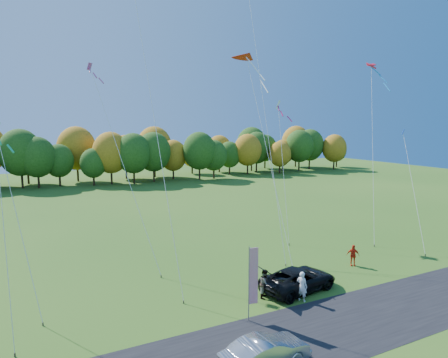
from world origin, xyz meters
name	(u,v)px	position (x,y,z in m)	size (l,w,h in m)	color
ground	(268,304)	(0.00, 0.00, 0.00)	(160.00, 160.00, 0.00)	#2A5817
asphalt_strip	(310,334)	(0.00, -4.00, 0.01)	(90.00, 6.00, 0.01)	black
tree_line	(103,184)	(0.00, 55.00, 0.00)	(116.00, 12.00, 10.00)	#1E4711
black_suv	(298,279)	(2.88, 0.78, 0.77)	(2.54, 5.52, 1.53)	black
silver_sedan	(265,353)	(-3.70, -5.39, 0.71)	(1.51, 4.34, 1.43)	#9E9DA2
person_tailgate_a	(302,286)	(2.07, -0.62, 0.95)	(0.69, 0.45, 1.90)	white
person_tailgate_b	(265,283)	(0.32, 0.87, 0.91)	(0.89, 0.69, 1.83)	gray
person_east	(353,255)	(9.53, 2.60, 0.83)	(0.98, 0.41, 1.67)	red
feather_flag	(253,275)	(-1.96, -1.33, 2.64)	(0.57, 0.14, 4.32)	#999999
kite_delta_blue	(144,56)	(-5.32, 7.12, 15.42)	(2.95, 10.20, 30.36)	#4C3F33
kite_parafoil_orange	(261,84)	(6.39, 11.32, 14.50)	(5.26, 13.63, 29.39)	#4C3F33
kite_delta_red	(266,144)	(5.78, 9.43, 9.24)	(2.94, 11.11, 18.76)	#4C3F33
kite_parafoil_rainbow	(373,148)	(17.28, 8.29, 8.61)	(6.33, 6.49, 17.42)	#4C3F33
kite_diamond_yellow	(12,195)	(-13.61, 5.95, 6.94)	(2.85, 5.88, 14.34)	#4C3F33
kite_diamond_green	(3,226)	(-13.99, 2.76, 5.95)	(1.03, 4.38, 11.36)	#4C3F33
kite_diamond_white	(283,170)	(9.21, 11.60, 6.60)	(2.73, 5.76, 13.70)	#4C3F33
kite_diamond_pink	(123,164)	(-6.06, 11.22, 7.91)	(3.52, 8.95, 16.19)	#4C3F33
kite_diamond_blue_low	(413,189)	(17.99, 4.11, 5.18)	(3.41, 5.77, 10.70)	#4C3F33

